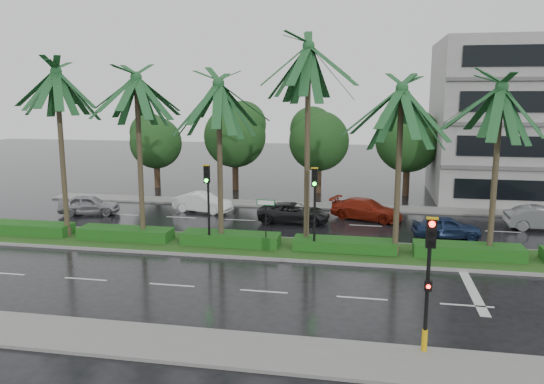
% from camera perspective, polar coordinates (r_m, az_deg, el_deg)
% --- Properties ---
extents(ground, '(120.00, 120.00, 0.00)m').
position_cam_1_polar(ground, '(26.89, 1.24, -6.85)').
color(ground, black).
rests_on(ground, ground).
extents(near_sidewalk, '(40.00, 2.40, 0.12)m').
position_cam_1_polar(near_sidewalk, '(17.59, -4.42, -16.48)').
color(near_sidewalk, slate).
rests_on(near_sidewalk, ground).
extents(far_sidewalk, '(40.00, 2.00, 0.12)m').
position_cam_1_polar(far_sidewalk, '(38.38, 4.16, -1.47)').
color(far_sidewalk, slate).
rests_on(far_sidewalk, ground).
extents(median, '(36.00, 4.00, 0.15)m').
position_cam_1_polar(median, '(27.81, 1.58, -6.09)').
color(median, gray).
rests_on(median, ground).
extents(hedge, '(35.20, 1.40, 0.60)m').
position_cam_1_polar(hedge, '(27.70, 1.58, -5.35)').
color(hedge, '#193F12').
rests_on(hedge, median).
extents(lane_markings, '(34.00, 13.06, 0.01)m').
position_cam_1_polar(lane_markings, '(26.18, 7.71, -7.42)').
color(lane_markings, silver).
rests_on(lane_markings, ground).
extents(palm_row, '(26.30, 4.20, 10.97)m').
position_cam_1_polar(palm_row, '(26.88, -1.02, 11.01)').
color(palm_row, '#3B3322').
rests_on(palm_row, median).
extents(signal_near, '(0.34, 0.45, 4.36)m').
position_cam_1_polar(signal_near, '(16.96, 16.46, -8.97)').
color(signal_near, black).
rests_on(signal_near, near_sidewalk).
extents(signal_median_left, '(0.34, 0.42, 4.36)m').
position_cam_1_polar(signal_median_left, '(27.35, -6.93, -0.15)').
color(signal_median_left, black).
rests_on(signal_median_left, median).
extents(signal_median_right, '(0.34, 0.42, 4.36)m').
position_cam_1_polar(signal_median_right, '(26.24, 4.60, -0.56)').
color(signal_median_right, black).
rests_on(signal_median_right, median).
extents(street_sign, '(0.95, 0.09, 2.60)m').
position_cam_1_polar(street_sign, '(26.96, -0.68, -2.12)').
color(street_sign, black).
rests_on(street_sign, median).
extents(bg_trees, '(32.43, 5.16, 7.45)m').
position_cam_1_polar(bg_trees, '(43.25, 5.02, 5.85)').
color(bg_trees, '#312316').
rests_on(bg_trees, ground).
extents(car_silver, '(2.45, 4.21, 1.35)m').
position_cam_1_polar(car_silver, '(37.68, -19.05, -1.30)').
color(car_silver, '#919298').
rests_on(car_silver, ground).
extents(car_white, '(2.28, 4.28, 1.34)m').
position_cam_1_polar(car_white, '(36.67, -7.46, -1.12)').
color(car_white, white).
rests_on(car_white, ground).
extents(car_darkgrey, '(2.11, 4.55, 1.26)m').
position_cam_1_polar(car_darkgrey, '(33.46, 2.35, -2.24)').
color(car_darkgrey, black).
rests_on(car_darkgrey, ground).
extents(car_red, '(3.30, 5.00, 1.35)m').
position_cam_1_polar(car_red, '(34.78, 10.11, -1.84)').
color(car_red, maroon).
rests_on(car_red, ground).
extents(car_blue, '(1.94, 3.89, 1.27)m').
position_cam_1_polar(car_blue, '(31.47, 18.26, -3.59)').
color(car_blue, navy).
rests_on(car_blue, ground).
extents(car_grey, '(1.57, 4.29, 1.40)m').
position_cam_1_polar(car_grey, '(35.56, 27.10, -2.53)').
color(car_grey, slate).
rests_on(car_grey, ground).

